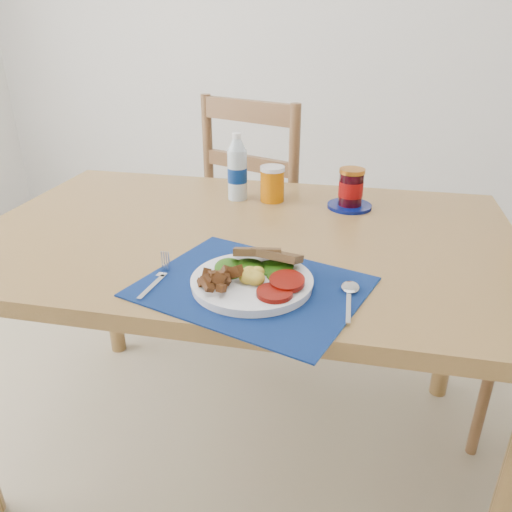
{
  "coord_description": "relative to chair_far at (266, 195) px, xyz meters",
  "views": [
    {
      "loc": [
        0.29,
        -0.98,
        1.25
      ],
      "look_at": [
        0.09,
        -0.05,
        0.8
      ],
      "focal_mm": 35.0,
      "sensor_mm": 36.0,
      "label": 1
    }
  ],
  "objects": [
    {
      "name": "spoon",
      "position": [
        0.37,
        -1.01,
        0.15
      ],
      "size": [
        0.04,
        0.16,
        0.0
      ],
      "rotation": [
        0.0,
        0.0,
        0.03
      ],
      "color": "#B2B5BA",
      "rests_on": "placemat"
    },
    {
      "name": "placemat",
      "position": [
        0.17,
        -1.02,
        0.15
      ],
      "size": [
        0.53,
        0.46,
        0.0
      ],
      "primitive_type": "cube",
      "rotation": [
        0.0,
        0.0,
        -0.32
      ],
      "color": "black",
      "rests_on": "table"
    },
    {
      "name": "juice_glass",
      "position": [
        0.11,
        -0.47,
        0.19
      ],
      "size": [
        0.07,
        0.07,
        0.1
      ],
      "primitive_type": "cylinder",
      "color": "#BF6205",
      "rests_on": "table"
    },
    {
      "name": "fork",
      "position": [
        -0.03,
        -1.03,
        0.15
      ],
      "size": [
        0.02,
        0.15,
        0.0
      ],
      "rotation": [
        0.0,
        0.0,
        -0.1
      ],
      "color": "#B2B5BA",
      "rests_on": "placemat"
    },
    {
      "name": "table",
      "position": [
        0.08,
        -0.72,
        0.06
      ],
      "size": [
        1.4,
        0.9,
        0.75
      ],
      "color": "brown",
      "rests_on": "ground"
    },
    {
      "name": "chair_far",
      "position": [
        0.0,
        0.0,
        0.0
      ],
      "size": [
        0.58,
        0.57,
        1.21
      ],
      "rotation": [
        0.0,
        0.0,
        2.75
      ],
      "color": "brown",
      "rests_on": "ground"
    },
    {
      "name": "ground",
      "position": [
        0.08,
        -0.92,
        -0.61
      ],
      "size": [
        4.0,
        4.0,
        0.0
      ],
      "primitive_type": "plane",
      "color": "tan",
      "rests_on": "ground"
    },
    {
      "name": "water_bottle",
      "position": [
        0.0,
        -0.47,
        0.23
      ],
      "size": [
        0.06,
        0.06,
        0.2
      ],
      "color": "#ADBFCC",
      "rests_on": "table"
    },
    {
      "name": "jam_on_saucer",
      "position": [
        0.34,
        -0.48,
        0.2
      ],
      "size": [
        0.13,
        0.13,
        0.12
      ],
      "color": "#050F58",
      "rests_on": "table"
    },
    {
      "name": "breakfast_plate",
      "position": [
        0.16,
        -1.02,
        0.16
      ],
      "size": [
        0.25,
        0.25,
        0.06
      ],
      "rotation": [
        0.0,
        0.0,
        0.02
      ],
      "color": "silver",
      "rests_on": "placemat"
    }
  ]
}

